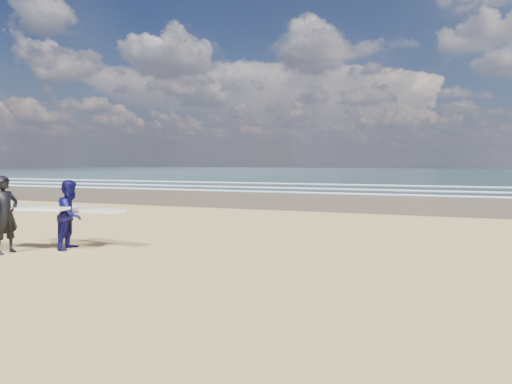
% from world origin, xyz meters
% --- Properties ---
extents(ocean, '(220.00, 100.00, 0.02)m').
position_xyz_m(ocean, '(20.00, 72.00, 0.01)').
color(ocean, '#172F33').
rests_on(ocean, ground).
extents(surfer_near, '(2.26, 1.14, 1.86)m').
position_xyz_m(surfer_near, '(-1.70, 0.92, 0.95)').
color(surfer_near, black).
rests_on(surfer_near, ground).
extents(surfer_far, '(2.26, 1.27, 1.73)m').
position_xyz_m(surfer_far, '(-0.64, 1.88, 0.87)').
color(surfer_far, '#0D0B3F').
rests_on(surfer_far, ground).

